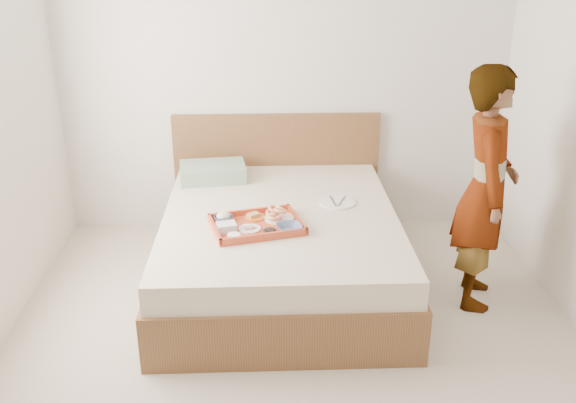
% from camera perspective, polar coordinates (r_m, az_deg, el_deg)
% --- Properties ---
extents(ground, '(3.50, 4.00, 0.01)m').
position_cam_1_polar(ground, '(3.66, 0.85, -14.95)').
color(ground, beige).
rests_on(ground, ground).
extents(wall_back, '(3.50, 0.01, 2.60)m').
position_cam_1_polar(wall_back, '(4.99, -0.32, 11.83)').
color(wall_back, silver).
rests_on(wall_back, ground).
extents(bed, '(1.65, 2.00, 0.53)m').
position_cam_1_polar(bed, '(4.37, -0.71, -4.17)').
color(bed, brown).
rests_on(bed, ground).
extents(headboard, '(1.65, 0.06, 0.95)m').
position_cam_1_polar(headboard, '(5.18, -1.03, 2.76)').
color(headboard, brown).
rests_on(headboard, ground).
extents(pillow, '(0.53, 0.39, 0.12)m').
position_cam_1_polar(pillow, '(4.86, -6.78, 2.66)').
color(pillow, gray).
rests_on(pillow, bed).
extents(tray, '(0.64, 0.53, 0.05)m').
position_cam_1_polar(tray, '(4.02, -2.83, -2.07)').
color(tray, '#BB4522').
rests_on(tray, bed).
extents(prawn_plate, '(0.24, 0.24, 0.01)m').
position_cam_1_polar(prawn_plate, '(4.12, -0.78, -1.50)').
color(prawn_plate, white).
rests_on(prawn_plate, tray).
extents(navy_bowl_big, '(0.19, 0.19, 0.04)m').
position_cam_1_polar(navy_bowl_big, '(3.95, 0.11, -2.37)').
color(navy_bowl_big, navy).
rests_on(navy_bowl_big, tray).
extents(sauce_dish, '(0.10, 0.10, 0.03)m').
position_cam_1_polar(sauce_dish, '(3.90, -1.65, -2.78)').
color(sauce_dish, black).
rests_on(sauce_dish, tray).
extents(meat_plate, '(0.17, 0.17, 0.01)m').
position_cam_1_polar(meat_plate, '(3.98, -3.47, -2.47)').
color(meat_plate, white).
rests_on(meat_plate, tray).
extents(bread_plate, '(0.17, 0.17, 0.01)m').
position_cam_1_polar(bread_plate, '(4.14, -2.99, -1.40)').
color(bread_plate, orange).
rests_on(bread_plate, tray).
extents(salad_bowl, '(0.15, 0.15, 0.04)m').
position_cam_1_polar(salad_bowl, '(4.10, -5.82, -1.56)').
color(salad_bowl, navy).
rests_on(salad_bowl, tray).
extents(plastic_tub, '(0.14, 0.12, 0.05)m').
position_cam_1_polar(plastic_tub, '(3.97, -5.55, -2.30)').
color(plastic_tub, silver).
rests_on(plastic_tub, tray).
extents(cheese_round, '(0.10, 0.10, 0.03)m').
position_cam_1_polar(cheese_round, '(3.87, -4.88, -3.14)').
color(cheese_round, white).
rests_on(cheese_round, tray).
extents(dinner_plate, '(0.30, 0.30, 0.01)m').
position_cam_1_polar(dinner_plate, '(4.41, 4.45, -0.08)').
color(dinner_plate, white).
rests_on(dinner_plate, bed).
extents(person, '(0.50, 0.64, 1.56)m').
position_cam_1_polar(person, '(4.15, 17.34, 1.07)').
color(person, beige).
rests_on(person, ground).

